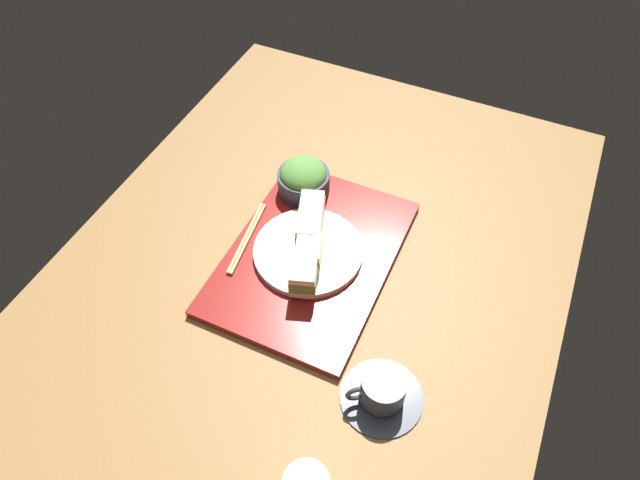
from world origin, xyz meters
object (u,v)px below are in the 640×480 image
sandwich_farmost (304,275)px  salad_bowl (303,178)px  sandwich_inner_near (309,230)px  coffee_cup (382,391)px  sandwich_inner_far (307,252)px  chopsticks_pair (247,238)px  sandwich_plate (308,251)px  sandwich_nearmost (312,210)px

sandwich_farmost → salad_bowl: salad_bowl is taller
sandwich_inner_near → coffee_cup: (25.00, 25.43, -3.09)cm
salad_bowl → coffee_cup: 50.61cm
sandwich_inner_far → chopsticks_pair: bearing=-93.5°
sandwich_farmost → chopsticks_pair: bearing=-110.9°
sandwich_inner_near → chopsticks_pair: 13.69cm
sandwich_inner_near → coffee_cup: 35.79cm
sandwich_inner_far → salad_bowl: size_ratio=0.71×
sandwich_plate → sandwich_inner_near: 4.51cm
sandwich_nearmost → sandwich_inner_near: 5.68cm
sandwich_plate → sandwich_farmost: (8.00, 2.89, 3.57)cm
sandwich_inner_near → sandwich_farmost: sandwich_farmost is taller
sandwich_nearmost → sandwich_farmost: 17.01cm
sandwich_inner_far → sandwich_nearmost: bearing=-160.1°
sandwich_plate → sandwich_inner_near: size_ratio=2.70×
chopsticks_pair → sandwich_nearmost: bearing=133.2°
sandwich_inner_near → salad_bowl: bearing=-150.0°
sandwich_plate → coffee_cup: bearing=47.6°
sandwich_nearmost → sandwich_inner_near: (5.33, 1.93, 0.27)cm
salad_bowl → chopsticks_pair: bearing=-14.9°
salad_bowl → coffee_cup: size_ratio=0.79×
sandwich_nearmost → sandwich_inner_far: (10.66, 3.85, 0.20)cm
sandwich_plate → sandwich_nearmost: size_ratio=2.73×
sandwich_plate → sandwich_farmost: bearing=19.9°
sandwich_nearmost → sandwich_inner_far: sandwich_inner_far is taller
sandwich_inner_near → sandwich_farmost: size_ratio=1.02×
sandwich_plate → sandwich_nearmost: 9.10cm
salad_bowl → chopsticks_pair: (17.70, -4.72, -3.35)cm
sandwich_nearmost → sandwich_farmost: size_ratio=1.01×
salad_bowl → coffee_cup: (38.23, 33.07, -2.58)cm
sandwich_plate → coffee_cup: coffee_cup is taller
coffee_cup → sandwich_inner_near: bearing=-134.5°
sandwich_plate → chopsticks_pair: (1.79, -13.32, -0.36)cm
sandwich_inner_near → sandwich_farmost: 11.34cm
sandwich_inner_near → salad_bowl: 15.29cm
sandwich_nearmost → coffee_cup: (30.33, 27.36, -2.83)cm
sandwich_inner_near → chopsticks_pair: bearing=-70.2°
sandwich_inner_far → chopsticks_pair: (-0.87, -14.28, -3.80)cm
sandwich_nearmost → sandwich_farmost: sandwich_farmost is taller
salad_bowl → sandwich_nearmost: bearing=35.8°
coffee_cup → salad_bowl: bearing=-139.1°
sandwich_farmost → chopsticks_pair: (-6.20, -16.21, -3.93)cm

